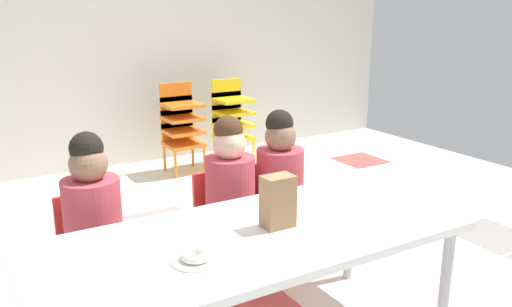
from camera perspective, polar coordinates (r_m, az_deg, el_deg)
The scene contains 11 objects.
ground_plane at distance 3.04m, azimuth -4.11°, elevation -13.13°, with size 6.58×4.90×0.02m.
back_wall at distance 4.99m, azimuth -17.51°, elevation 12.03°, with size 6.58×0.10×2.41m, color beige.
craft_table at distance 2.16m, azimuth -0.43°, elevation -9.75°, with size 1.77×0.76×0.57m.
seated_child_near_camera at distance 2.51m, azimuth -17.34°, elevation -6.00°, with size 0.32×0.31×0.92m.
seated_child_middle_seat at distance 2.74m, azimuth -2.90°, elevation -3.48°, with size 0.32×0.31×0.92m.
seated_child_far_right at distance 2.89m, azimuth 2.52°, elevation -2.46°, with size 0.32×0.31×0.92m.
kid_chair_orange_stack at distance 4.78m, azimuth -8.11°, elevation 3.38°, with size 0.32×0.30×0.80m.
kid_chair_yellow_stack at distance 4.99m, azimuth -2.67°, elevation 4.04°, with size 0.32×0.30×0.80m.
paper_bag_brown at distance 2.16m, azimuth 2.39°, elevation -5.21°, with size 0.13×0.09×0.22m, color #9E754C.
paper_plate_near_edge at distance 1.93m, azimuth -6.51°, elevation -11.42°, with size 0.18×0.18×0.01m, color white.
donut_powdered_on_plate at distance 1.92m, azimuth -6.53°, elevation -10.86°, with size 0.11×0.11×0.03m, color white.
Camera 1 is at (-1.18, -2.40, 1.44)m, focal length 36.93 mm.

